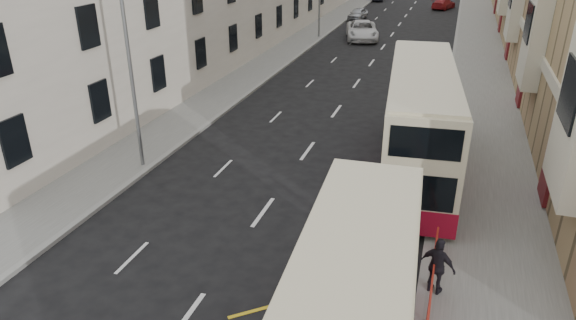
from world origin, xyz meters
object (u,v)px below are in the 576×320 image
(street_lamp_near, at_px, (131,64))
(car_silver, at_px, (358,14))
(double_decker_rear, at_px, (419,122))
(pedestrian_far, at_px, (438,266))
(white_van, at_px, (362,30))
(car_red, at_px, (443,4))

(street_lamp_near, bearing_deg, car_silver, 87.99)
(street_lamp_near, xyz_separation_m, double_decker_rear, (11.35, 3.25, -2.32))
(double_decker_rear, relative_size, pedestrian_far, 6.59)
(double_decker_rear, xyz_separation_m, pedestrian_far, (1.35, -8.16, -1.28))
(street_lamp_near, height_order, white_van, street_lamp_near)
(double_decker_rear, height_order, pedestrian_far, double_decker_rear)
(street_lamp_near, height_order, double_decker_rear, street_lamp_near)
(street_lamp_near, bearing_deg, double_decker_rear, 15.96)
(street_lamp_near, relative_size, double_decker_rear, 0.69)
(street_lamp_near, relative_size, pedestrian_far, 4.55)
(street_lamp_near, distance_m, white_van, 31.21)
(car_silver, bearing_deg, street_lamp_near, -84.64)
(pedestrian_far, bearing_deg, double_decker_rear, -59.27)
(street_lamp_near, relative_size, white_van, 1.34)
(street_lamp_near, relative_size, car_red, 1.77)
(pedestrian_far, relative_size, white_van, 0.29)
(pedestrian_far, bearing_deg, car_red, -66.25)
(white_van, bearing_deg, car_red, 60.47)
(double_decker_rear, relative_size, white_van, 1.94)
(double_decker_rear, distance_m, pedestrian_far, 8.37)
(street_lamp_near, xyz_separation_m, car_silver, (1.45, 41.46, -3.99))
(street_lamp_near, xyz_separation_m, pedestrian_far, (12.70, -4.92, -3.61))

